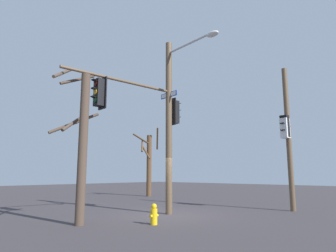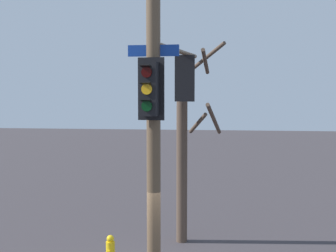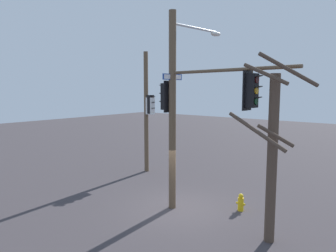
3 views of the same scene
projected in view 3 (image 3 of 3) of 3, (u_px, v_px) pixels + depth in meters
ground_plane at (178, 208)px, 13.10m from camera, size 80.00×80.00×0.00m
main_signal_pole_assembly at (185, 100)px, 12.33m from camera, size 5.90×3.82×8.12m
secondary_pole_assembly at (148, 110)px, 18.57m from camera, size 0.81×0.39×7.21m
fire_hydrant at (241, 203)px, 12.81m from camera, size 0.38×0.24×0.73m
bare_tree_behind_pole at (272, 153)px, 9.85m from camera, size 2.46×1.47×6.05m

